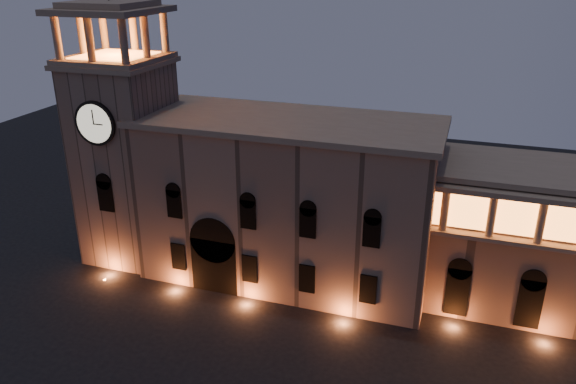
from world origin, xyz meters
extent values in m
cube|color=#886C59|center=(-2.00, 22.00, 8.50)|extent=(30.00, 12.00, 17.00)
cube|color=gray|center=(-2.00, 22.00, 17.30)|extent=(30.80, 12.80, 0.60)
cube|color=black|center=(-8.00, 16.60, 3.00)|extent=(5.00, 1.40, 6.00)
cylinder|color=black|center=(-8.00, 16.60, 6.00)|extent=(5.00, 1.40, 5.00)
cube|color=orange|center=(-8.00, 16.40, 2.80)|extent=(4.20, 0.20, 5.00)
cube|color=#886C59|center=(-20.50, 21.00, 11.00)|extent=(9.00, 9.00, 22.00)
cube|color=gray|center=(-20.50, 21.00, 22.25)|extent=(9.80, 9.80, 0.50)
cylinder|color=black|center=(-20.50, 16.32, 17.00)|extent=(4.60, 0.35, 4.60)
cylinder|color=beige|center=(-20.50, 16.18, 17.00)|extent=(4.00, 0.12, 4.00)
cube|color=gray|center=(-20.50, 21.00, 22.75)|extent=(9.40, 9.40, 0.50)
cube|color=orange|center=(-20.50, 21.00, 23.05)|extent=(6.80, 6.80, 0.15)
cylinder|color=gray|center=(-24.30, 17.20, 25.10)|extent=(0.76, 0.76, 4.20)
cylinder|color=gray|center=(-20.50, 17.20, 25.10)|extent=(0.76, 0.76, 4.20)
cylinder|color=gray|center=(-16.70, 17.20, 25.10)|extent=(0.76, 0.76, 4.20)
cylinder|color=gray|center=(-24.30, 24.80, 25.10)|extent=(0.76, 0.76, 4.20)
cylinder|color=gray|center=(-20.50, 24.80, 25.10)|extent=(0.76, 0.76, 4.20)
cylinder|color=gray|center=(-16.70, 24.80, 25.10)|extent=(0.76, 0.76, 4.20)
cylinder|color=gray|center=(-24.30, 21.00, 25.10)|extent=(0.76, 0.76, 4.20)
cylinder|color=gray|center=(-16.70, 21.00, 25.10)|extent=(0.76, 0.76, 4.20)
cube|color=gray|center=(-20.50, 21.00, 27.50)|extent=(9.80, 9.80, 0.60)
cube|color=gray|center=(-20.50, 21.00, 28.10)|extent=(7.50, 7.50, 0.60)
cylinder|color=gray|center=(14.00, 18.50, 11.50)|extent=(0.70, 0.70, 4.00)
cylinder|color=gray|center=(18.00, 18.50, 11.50)|extent=(0.70, 0.70, 4.00)
cylinder|color=gray|center=(22.00, 18.50, 11.50)|extent=(0.70, 0.70, 4.00)
camera|label=1|loc=(15.10, -29.38, 32.13)|focal=35.00mm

